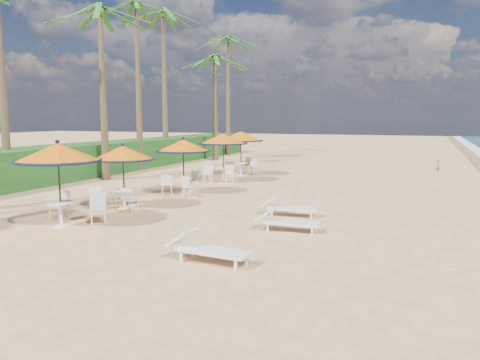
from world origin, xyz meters
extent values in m
plane|color=tan|center=(0.00, 0.00, 0.00)|extent=(160.00, 160.00, 0.00)
cube|color=#194716|center=(-13.50, 11.00, 0.90)|extent=(3.00, 40.00, 1.80)
cylinder|color=black|center=(-5.47, 0.00, 1.27)|extent=(0.06, 0.06, 2.54)
cone|color=#CE6111|center=(-5.47, 0.00, 2.27)|extent=(2.54, 2.54, 0.55)
torus|color=black|center=(-5.47, 0.00, 2.01)|extent=(2.54, 2.54, 0.08)
sphere|color=black|center=(-5.47, 0.00, 2.59)|extent=(0.13, 0.13, 0.13)
cylinder|color=white|center=(-5.47, 0.00, 0.75)|extent=(0.77, 0.77, 0.04)
cylinder|color=white|center=(-5.47, 0.00, 0.39)|extent=(0.09, 0.09, 0.77)
cylinder|color=black|center=(-5.40, 3.09, 1.14)|extent=(0.05, 0.05, 2.29)
cone|color=#CE6111|center=(-5.40, 3.09, 2.04)|extent=(2.29, 2.29, 0.50)
torus|color=black|center=(-5.40, 3.09, 1.81)|extent=(2.29, 2.29, 0.07)
sphere|color=black|center=(-5.40, 3.09, 2.33)|extent=(0.12, 0.12, 0.12)
cylinder|color=white|center=(-5.40, 3.09, 0.68)|extent=(0.70, 0.70, 0.04)
cylinder|color=white|center=(-5.40, 3.09, 0.35)|extent=(0.08, 0.08, 0.70)
cylinder|color=black|center=(-4.99, 6.80, 1.18)|extent=(0.05, 0.05, 2.37)
cone|color=#CE6111|center=(-4.99, 6.80, 2.11)|extent=(2.37, 2.37, 0.52)
torus|color=black|center=(-4.99, 6.80, 1.88)|extent=(2.37, 2.37, 0.07)
sphere|color=black|center=(-4.99, 6.80, 2.41)|extent=(0.12, 0.12, 0.12)
cylinder|color=white|center=(-4.99, 6.80, 0.70)|extent=(0.72, 0.72, 0.04)
cylinder|color=white|center=(-4.99, 6.80, 0.36)|extent=(0.08, 0.08, 0.72)
cylinder|color=black|center=(-4.95, 10.91, 1.26)|extent=(0.05, 0.05, 2.51)
cone|color=#CE6111|center=(-4.95, 10.91, 2.24)|extent=(2.51, 2.51, 0.55)
torus|color=black|center=(-4.95, 10.91, 1.99)|extent=(2.51, 2.51, 0.08)
sphere|color=black|center=(-4.95, 10.91, 2.56)|extent=(0.13, 0.13, 0.13)
cylinder|color=white|center=(-4.95, 10.91, 0.74)|extent=(0.76, 0.76, 0.04)
cylinder|color=white|center=(-4.95, 10.91, 0.38)|extent=(0.09, 0.09, 0.76)
cylinder|color=black|center=(-5.08, 13.68, 1.27)|extent=(0.06, 0.06, 2.53)
cone|color=#CE6111|center=(-5.08, 13.68, 2.26)|extent=(2.53, 2.53, 0.55)
torus|color=black|center=(-5.08, 13.68, 2.00)|extent=(2.53, 2.53, 0.08)
sphere|color=black|center=(-5.08, 13.68, 2.58)|extent=(0.13, 0.13, 0.13)
cylinder|color=white|center=(-5.08, 13.68, 0.75)|extent=(0.77, 0.77, 0.04)
cylinder|color=white|center=(-5.08, 13.68, 0.39)|extent=(0.09, 0.09, 0.77)
cube|color=white|center=(0.33, -1.53, 0.28)|extent=(1.76, 0.78, 0.07)
cube|color=white|center=(-0.52, -1.45, 0.50)|extent=(0.63, 0.68, 0.43)
cube|color=white|center=(0.33, -1.53, 0.12)|extent=(0.06, 0.06, 0.24)
cube|color=white|center=(1.16, 2.03, 0.26)|extent=(1.61, 0.67, 0.07)
cube|color=white|center=(0.38, 1.98, 0.46)|extent=(0.56, 0.61, 0.39)
cube|color=white|center=(1.16, 2.03, 0.11)|extent=(0.06, 0.06, 0.22)
cube|color=white|center=(0.64, 4.09, 0.27)|extent=(1.65, 0.65, 0.07)
cube|color=white|center=(-0.18, 4.06, 0.48)|extent=(0.56, 0.61, 0.41)
cube|color=white|center=(0.64, 4.09, 0.12)|extent=(0.06, 0.06, 0.23)
cone|color=brown|center=(-13.38, 5.16, 4.84)|extent=(0.44, 0.44, 9.67)
cone|color=brown|center=(-11.11, 9.40, 4.34)|extent=(0.44, 0.44, 8.67)
sphere|color=#235718|center=(-11.11, 9.40, 8.67)|extent=(0.56, 0.56, 0.56)
cone|color=brown|center=(-12.12, 14.13, 5.02)|extent=(0.44, 0.44, 10.04)
sphere|color=#235718|center=(-12.12, 14.13, 10.04)|extent=(0.56, 0.56, 0.56)
cone|color=brown|center=(-12.91, 18.56, 5.26)|extent=(0.44, 0.44, 10.51)
sphere|color=#235718|center=(-12.91, 18.56, 10.51)|extent=(0.56, 0.56, 0.56)
cone|color=brown|center=(-10.61, 22.15, 3.86)|extent=(0.44, 0.44, 7.71)
sphere|color=#235718|center=(-10.61, 22.15, 7.71)|extent=(0.56, 0.56, 0.56)
cone|color=brown|center=(-11.70, 27.17, 5.01)|extent=(0.44, 0.44, 10.01)
sphere|color=#235718|center=(-11.70, 27.17, 10.01)|extent=(0.56, 0.56, 0.56)
imported|color=#905F49|center=(5.37, 20.01, 0.41)|extent=(0.27, 0.34, 0.82)
camera|label=1|loc=(4.74, -10.85, 3.29)|focal=35.00mm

